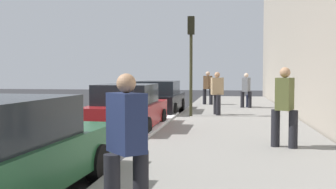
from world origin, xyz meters
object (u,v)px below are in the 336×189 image
pedestrian_tan_coat (217,92)px  parked_car_black (159,98)px  pedestrian_brown_coat (208,87)px  traffic_light_pole (191,48)px  pedestrian_grey_coat (246,89)px  pedestrian_olive_coat (285,105)px  pedestrian_navy_coat (127,143)px  rolling_suitcase (248,101)px  parked_car_red (128,108)px

pedestrian_tan_coat → parked_car_black: bearing=64.8°
pedestrian_brown_coat → traffic_light_pole: traffic_light_pole is taller
pedestrian_grey_coat → pedestrian_brown_coat: bearing=48.3°
pedestrian_olive_coat → pedestrian_tan_coat: (6.99, 1.74, -0.04)m
pedestrian_navy_coat → rolling_suitcase: size_ratio=1.73×
pedestrian_navy_coat → traffic_light_pole: 11.46m
parked_car_black → pedestrian_olive_coat: size_ratio=2.63×
parked_car_black → pedestrian_navy_coat: (-13.17, -1.96, 0.29)m
parked_car_black → pedestrian_navy_coat: size_ratio=2.85×
parked_car_black → pedestrian_tan_coat: pedestrian_tan_coat is taller
pedestrian_navy_coat → rolling_suitcase: pedestrian_navy_coat is taller
pedestrian_brown_coat → pedestrian_olive_coat: size_ratio=0.98×
parked_car_red → pedestrian_brown_coat: (9.74, -1.95, 0.35)m
traffic_light_pole → parked_car_black: bearing=40.7°
parked_car_black → rolling_suitcase: 5.02m
parked_car_red → pedestrian_grey_coat: (7.97, -3.94, 0.31)m
pedestrian_tan_coat → traffic_light_pole: bearing=121.9°
pedestrian_olive_coat → pedestrian_navy_coat: size_ratio=1.08×
parked_car_black → pedestrian_navy_coat: bearing=-171.5°
pedestrian_olive_coat → pedestrian_grey_coat: bearing=2.3°
pedestrian_navy_coat → traffic_light_pole: traffic_light_pole is taller
parked_car_red → rolling_suitcase: bearing=-25.6°
parked_car_red → rolling_suitcase: 9.43m
pedestrian_olive_coat → pedestrian_tan_coat: size_ratio=1.04×
pedestrian_navy_coat → pedestrian_brown_coat: bearing=0.1°
pedestrian_brown_coat → pedestrian_tan_coat: bearing=-172.9°
parked_car_black → pedestrian_grey_coat: bearing=-58.6°
traffic_light_pole → rolling_suitcase: traffic_light_pole is taller
pedestrian_grey_coat → parked_car_red: bearing=153.7°
pedestrian_grey_coat → pedestrian_tan_coat: (-3.62, 1.31, 0.02)m
pedestrian_brown_coat → pedestrian_navy_coat: 17.33m
pedestrian_olive_coat → rolling_suitcase: bearing=1.4°
parked_car_black → pedestrian_navy_coat: 13.32m
parked_car_black → pedestrian_tan_coat: bearing=-115.2°
parked_car_red → pedestrian_olive_coat: pedestrian_olive_coat is taller
pedestrian_brown_coat → pedestrian_navy_coat: pedestrian_brown_coat is taller
pedestrian_brown_coat → traffic_light_pole: (-6.02, 0.34, 1.72)m
pedestrian_brown_coat → pedestrian_tan_coat: 5.43m
pedestrian_brown_coat → pedestrian_grey_coat: bearing=-131.7°
rolling_suitcase → parked_car_red: bearing=154.4°
pedestrian_brown_coat → rolling_suitcase: (-1.24, -2.13, -0.65)m
pedestrian_tan_coat → traffic_light_pole: traffic_light_pole is taller
pedestrian_brown_coat → pedestrian_tan_coat: (-5.39, -0.67, -0.03)m
traffic_light_pole → pedestrian_olive_coat: bearing=-156.6°
pedestrian_olive_coat → pedestrian_navy_coat: pedestrian_olive_coat is taller
pedestrian_brown_coat → traffic_light_pole: size_ratio=0.46×
pedestrian_navy_coat → rolling_suitcase: bearing=-7.5°
pedestrian_navy_coat → rolling_suitcase: (16.09, -2.11, -0.59)m
parked_car_black → pedestrian_brown_coat: (4.16, -1.94, 0.35)m
parked_car_black → pedestrian_grey_coat: pedestrian_grey_coat is taller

